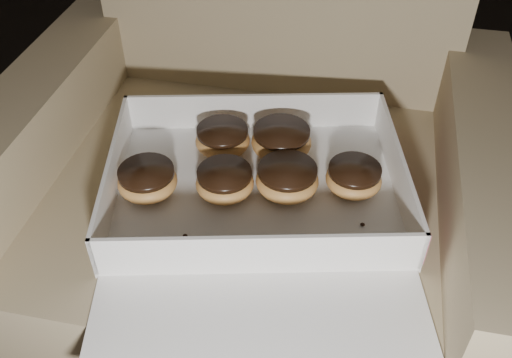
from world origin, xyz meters
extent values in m
plane|color=black|center=(0.00, 0.00, 0.00)|extent=(4.50, 4.50, 0.00)
cube|color=#9A8C62|center=(-0.13, -0.08, 0.19)|extent=(0.66, 0.66, 0.39)
cube|color=#9A8C62|center=(-0.49, -0.08, 0.26)|extent=(0.11, 0.66, 0.51)
cube|color=#9A8C62|center=(0.23, -0.08, 0.26)|extent=(0.11, 0.66, 0.51)
cube|color=white|center=(-0.11, -0.12, 0.39)|extent=(0.51, 0.42, 0.01)
cube|color=white|center=(-0.14, 0.04, 0.43)|extent=(0.44, 0.11, 0.07)
cube|color=white|center=(-0.07, -0.28, 0.43)|extent=(0.44, 0.11, 0.07)
cube|color=white|center=(-0.32, -0.17, 0.43)|extent=(0.08, 0.33, 0.07)
cube|color=white|center=(0.11, -0.07, 0.43)|extent=(0.08, 0.33, 0.07)
cube|color=#D15476|center=(0.11, -0.07, 0.43)|extent=(0.08, 0.32, 0.06)
cube|color=white|center=(-0.05, -0.37, 0.39)|extent=(0.47, 0.28, 0.01)
ellipsoid|color=#E19F4E|center=(-0.06, -0.12, 0.42)|extent=(0.10, 0.10, 0.05)
cylinder|color=black|center=(-0.06, -0.12, 0.44)|extent=(0.09, 0.09, 0.01)
ellipsoid|color=#E19F4E|center=(-0.08, -0.03, 0.42)|extent=(0.10, 0.10, 0.05)
cylinder|color=black|center=(-0.08, -0.03, 0.44)|extent=(0.09, 0.09, 0.01)
ellipsoid|color=#E19F4E|center=(-0.18, -0.04, 0.42)|extent=(0.09, 0.09, 0.04)
cylinder|color=black|center=(-0.18, -0.04, 0.44)|extent=(0.09, 0.09, 0.01)
ellipsoid|color=#E19F4E|center=(0.04, -0.09, 0.42)|extent=(0.09, 0.09, 0.04)
cylinder|color=black|center=(0.04, -0.09, 0.43)|extent=(0.08, 0.08, 0.01)
ellipsoid|color=#E19F4E|center=(-0.27, -0.16, 0.42)|extent=(0.09, 0.09, 0.04)
cylinder|color=black|center=(-0.27, -0.16, 0.44)|extent=(0.09, 0.09, 0.01)
ellipsoid|color=#E19F4E|center=(-0.15, -0.14, 0.42)|extent=(0.09, 0.09, 0.04)
cylinder|color=black|center=(-0.15, -0.14, 0.43)|extent=(0.08, 0.08, 0.01)
ellipsoid|color=black|center=(-0.19, -0.24, 0.40)|extent=(0.01, 0.01, 0.00)
ellipsoid|color=black|center=(0.06, -0.17, 0.40)|extent=(0.01, 0.01, 0.00)
ellipsoid|color=black|center=(-0.21, -0.29, 0.40)|extent=(0.01, 0.01, 0.00)
camera|label=1|loc=(0.03, -0.77, 1.01)|focal=40.00mm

